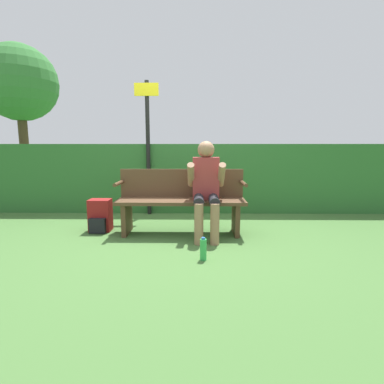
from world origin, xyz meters
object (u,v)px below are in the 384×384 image
at_px(tree, 19,84).
at_px(person_seated, 206,184).
at_px(park_bench, 181,200).
at_px(backpack, 100,216).
at_px(signpost, 148,140).
at_px(water_bottle, 203,249).
at_px(parked_car, 279,159).

bearing_deg(tree, person_seated, -39.19).
bearing_deg(park_bench, person_seated, -22.45).
height_order(person_seated, backpack, person_seated).
bearing_deg(signpost, water_bottle, -67.20).
xyz_separation_m(park_bench, person_seated, (0.34, -0.14, 0.24)).
distance_m(person_seated, backpack, 1.57).
relative_size(park_bench, signpost, 0.76).
height_order(backpack, water_bottle, backpack).
xyz_separation_m(person_seated, backpack, (-1.49, 0.19, -0.48)).
relative_size(person_seated, parked_car, 0.27).
relative_size(person_seated, tree, 0.35).
bearing_deg(water_bottle, parked_car, 71.22).
bearing_deg(backpack, tree, 130.80).
distance_m(park_bench, parked_car, 11.02).
bearing_deg(person_seated, water_bottle, -93.46).
xyz_separation_m(backpack, tree, (-2.98, 3.45, 2.48)).
distance_m(park_bench, tree, 5.85).
height_order(park_bench, tree, tree).
height_order(backpack, signpost, signpost).
bearing_deg(signpost, parked_car, 62.51).
height_order(water_bottle, parked_car, parked_car).
relative_size(park_bench, tree, 0.48).
distance_m(person_seated, tree, 6.09).
height_order(park_bench, parked_car, parked_car).
relative_size(backpack, tree, 0.12).
bearing_deg(backpack, park_bench, -2.50).
bearing_deg(parked_car, park_bench, -115.81).
bearing_deg(water_bottle, tree, 134.25).
height_order(person_seated, parked_car, person_seated).
distance_m(person_seated, signpost, 1.70).
xyz_separation_m(signpost, parked_car, (4.73, 9.10, -0.68)).
height_order(park_bench, water_bottle, park_bench).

